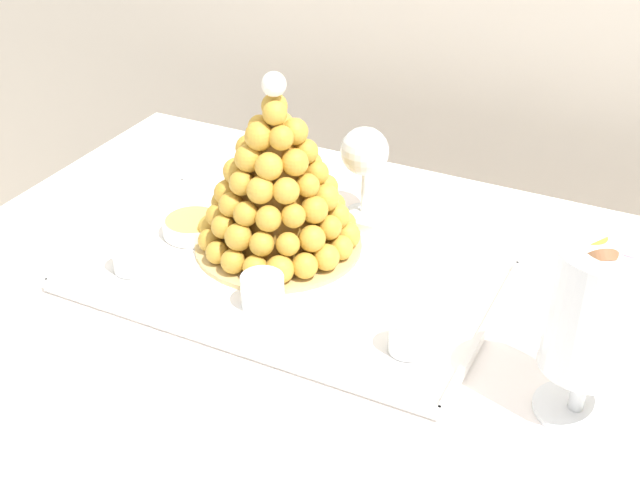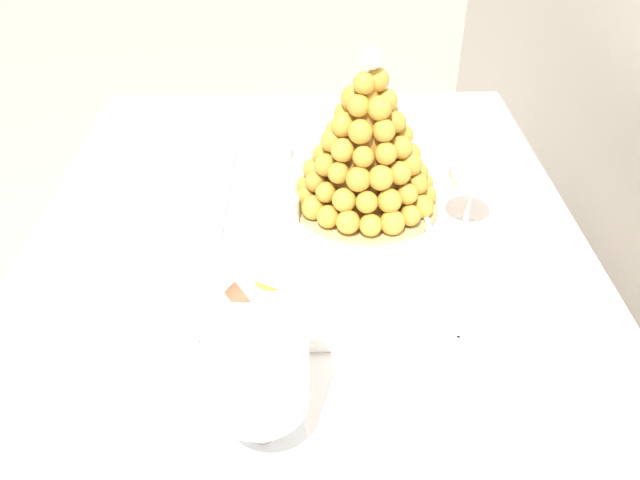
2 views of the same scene
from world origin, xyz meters
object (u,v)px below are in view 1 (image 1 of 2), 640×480
Objects in this scene: dessert_cup_mid_left at (263,292)px; wine_glass at (364,153)px; creme_brulee_ramekin at (193,225)px; croquembouche at (277,184)px; dessert_cup_left at (129,257)px; dessert_cup_centre at (411,337)px; serving_tray at (286,281)px; macaron_goblet at (596,312)px.

wine_glass is (0.02, 0.32, 0.08)m from dessert_cup_mid_left.
dessert_cup_mid_left is 0.24m from creme_brulee_ramekin.
dessert_cup_left is at bearing -136.70° from croquembouche.
wine_glass is at bearing 67.12° from croquembouche.
dessert_cup_centre is 0.33× the size of wine_glass.
croquembouche reaches higher than serving_tray.
macaron_goblet is at bearing -10.59° from serving_tray.
wine_glass is (-0.21, 0.33, 0.08)m from dessert_cup_centre.
dessert_cup_mid_left reaches higher than creme_brulee_ramekin.
dessert_cup_centre is at bearing -0.48° from dessert_cup_mid_left.
dessert_cup_left is at bearing -159.60° from serving_tray.
dessert_cup_mid_left is 1.19× the size of dessert_cup_centre.
dessert_cup_left is 0.46m from dessert_cup_centre.
dessert_cup_left reaches higher than dessert_cup_centre.
macaron_goblet reaches higher than wine_glass.
wine_glass is at bearing 85.85° from serving_tray.
serving_tray is 0.27m from wine_glass.
macaron_goblet is (0.46, -0.09, 0.15)m from serving_tray.
dessert_cup_mid_left is 0.47m from macaron_goblet.
creme_brulee_ramekin is 0.68m from macaron_goblet.
creme_brulee_ramekin is at bearing 168.17° from macaron_goblet.
dessert_cup_centre is 0.40m from wine_glass.
dessert_cup_centre is at bearing -56.72° from wine_glass.
dessert_cup_mid_left is 0.39× the size of wine_glass.
wine_glass reaches higher than dessert_cup_mid_left.
croquembouche is 5.58× the size of dessert_cup_centre.
wine_glass is (0.22, 0.20, 0.09)m from creme_brulee_ramekin.
macaron_goblet is at bearing -37.43° from wine_glass.
wine_glass is at bearing 142.57° from macaron_goblet.
wine_glass reaches higher than dessert_cup_left.
creme_brulee_ramekin is (-0.15, -0.03, -0.10)m from croquembouche.
croquembouche reaches higher than dessert_cup_mid_left.
dessert_cup_centre is 0.45m from creme_brulee_ramekin.
macaron_goblet is at bearing -0.08° from dessert_cup_left.
dessert_cup_left is at bearing -177.37° from dessert_cup_mid_left.
serving_tray is at bearing 169.41° from macaron_goblet.
dessert_cup_mid_left reaches higher than serving_tray.
dessert_cup_left is at bearing -126.23° from wine_glass.
dessert_cup_left is 0.23m from dessert_cup_mid_left.
creme_brulee_ramekin reaches higher than serving_tray.
dessert_cup_mid_left is 0.33m from wine_glass.
serving_tray is 11.90× the size of dessert_cup_centre.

